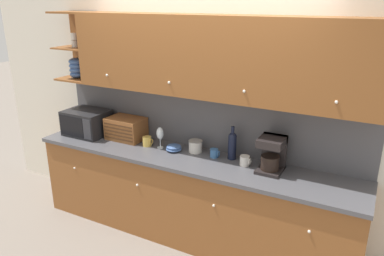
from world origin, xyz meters
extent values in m
plane|color=slate|center=(0.00, 0.00, 0.00)|extent=(24.00, 24.00, 0.00)
cube|color=silver|center=(0.00, 0.03, 1.30)|extent=(5.82, 0.06, 2.60)
cube|color=brown|center=(0.00, -0.29, 0.44)|extent=(3.42, 0.58, 0.88)
cube|color=#4C4C51|center=(0.00, -0.31, 0.90)|extent=(3.44, 0.61, 0.04)
sphere|color=white|center=(-1.28, -0.59, 0.63)|extent=(0.03, 0.03, 0.03)
sphere|color=white|center=(-0.43, -0.59, 0.63)|extent=(0.03, 0.03, 0.03)
sphere|color=white|center=(0.43, -0.59, 0.63)|extent=(0.03, 0.03, 0.03)
sphere|color=white|center=(1.28, -0.59, 0.63)|extent=(0.03, 0.03, 0.03)
cube|color=#4C4C51|center=(0.00, -0.01, 1.23)|extent=(3.42, 0.01, 0.62)
cube|color=brown|center=(0.21, -0.17, 1.92)|extent=(3.00, 0.35, 0.75)
cube|color=brown|center=(-1.50, -0.01, 1.92)|extent=(0.42, 0.02, 0.75)
cube|color=brown|center=(-1.50, -0.17, 1.55)|extent=(0.42, 0.35, 0.02)
cube|color=brown|center=(-1.50, -0.17, 1.90)|extent=(0.42, 0.35, 0.02)
cube|color=brown|center=(-1.50, -0.17, 2.28)|extent=(0.42, 0.35, 0.02)
sphere|color=white|center=(-0.92, -0.35, 1.67)|extent=(0.03, 0.03, 0.03)
sphere|color=white|center=(-0.17, -0.35, 1.67)|extent=(0.03, 0.03, 0.03)
sphere|color=white|center=(0.59, -0.35, 1.67)|extent=(0.03, 0.03, 0.03)
sphere|color=white|center=(1.34, -0.35, 1.67)|extent=(0.03, 0.03, 0.03)
ellipsoid|color=#3D5B93|center=(-1.50, -0.17, 1.60)|extent=(0.18, 0.18, 0.08)
ellipsoid|color=#3D5B93|center=(-1.50, -0.17, 1.65)|extent=(0.18, 0.18, 0.08)
ellipsoid|color=#3D5B93|center=(-1.50, -0.17, 1.70)|extent=(0.18, 0.18, 0.08)
ellipsoid|color=#3D5B93|center=(-1.50, -0.17, 1.75)|extent=(0.18, 0.18, 0.08)
cylinder|color=silver|center=(-1.50, -0.17, 1.95)|extent=(0.07, 0.07, 0.08)
cylinder|color=silver|center=(-1.50, -0.17, 2.02)|extent=(0.07, 0.07, 0.08)
cube|color=black|center=(-1.35, -0.26, 1.06)|extent=(0.49, 0.37, 0.29)
cube|color=black|center=(-1.41, -0.45, 1.06)|extent=(0.34, 0.01, 0.23)
cube|color=#2D2D33|center=(-1.18, -0.45, 1.06)|extent=(0.11, 0.01, 0.23)
cube|color=brown|center=(-0.86, -0.17, 1.04)|extent=(0.41, 0.28, 0.25)
cube|color=#4B2C16|center=(-0.86, -0.31, 0.96)|extent=(0.38, 0.01, 0.02)
cube|color=#4B2C16|center=(-0.86, -0.31, 1.00)|extent=(0.38, 0.01, 0.02)
cube|color=#4B2C16|center=(-0.86, -0.31, 1.04)|extent=(0.38, 0.01, 0.02)
cube|color=#4B2C16|center=(-0.86, -0.31, 1.08)|extent=(0.38, 0.01, 0.02)
cube|color=#4B2C16|center=(-0.86, -0.31, 1.12)|extent=(0.38, 0.01, 0.02)
cylinder|color=gold|center=(-0.53, -0.24, 0.97)|extent=(0.09, 0.09, 0.10)
torus|color=gold|center=(-0.48, -0.24, 0.97)|extent=(0.01, 0.07, 0.07)
cylinder|color=silver|center=(-0.37, -0.22, 0.92)|extent=(0.07, 0.07, 0.01)
cylinder|color=silver|center=(-0.37, -0.22, 0.97)|extent=(0.01, 0.01, 0.09)
ellipsoid|color=silver|center=(-0.37, -0.22, 1.08)|extent=(0.08, 0.08, 0.13)
ellipsoid|color=#3D5B93|center=(-0.20, -0.23, 0.94)|extent=(0.17, 0.17, 0.04)
ellipsoid|color=#3D5B93|center=(-0.20, -0.23, 0.97)|extent=(0.16, 0.16, 0.04)
cylinder|color=silver|center=(0.01, -0.14, 0.98)|extent=(0.14, 0.14, 0.12)
cylinder|color=gray|center=(0.01, -0.14, 1.04)|extent=(0.15, 0.15, 0.01)
cylinder|color=#38669E|center=(0.24, -0.18, 0.96)|extent=(0.08, 0.08, 0.09)
torus|color=#38669E|center=(0.28, -0.18, 0.97)|extent=(0.01, 0.06, 0.06)
cylinder|color=black|center=(0.41, -0.13, 1.04)|extent=(0.08, 0.08, 0.23)
sphere|color=black|center=(0.41, -0.13, 1.15)|extent=(0.08, 0.08, 0.08)
cylinder|color=black|center=(0.41, -0.13, 1.22)|extent=(0.03, 0.03, 0.08)
cylinder|color=silver|center=(0.57, -0.22, 0.97)|extent=(0.09, 0.09, 0.10)
torus|color=silver|center=(0.63, -0.22, 0.97)|extent=(0.01, 0.07, 0.07)
cube|color=black|center=(0.83, -0.23, 0.93)|extent=(0.22, 0.26, 0.03)
cylinder|color=black|center=(0.83, -0.25, 1.02)|extent=(0.17, 0.17, 0.13)
cube|color=black|center=(0.83, -0.13, 1.08)|extent=(0.22, 0.06, 0.33)
cube|color=black|center=(0.83, -0.23, 1.21)|extent=(0.22, 0.26, 0.07)
camera|label=1|loc=(1.65, -3.32, 2.43)|focal=35.00mm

